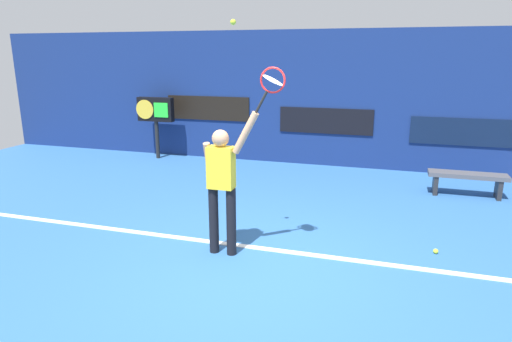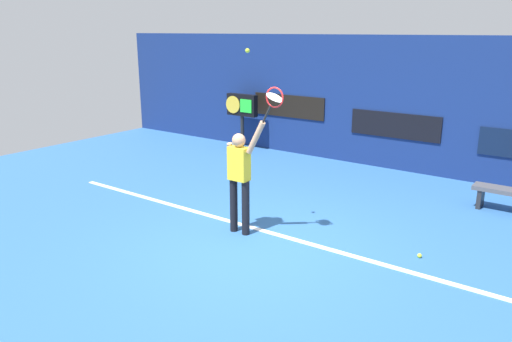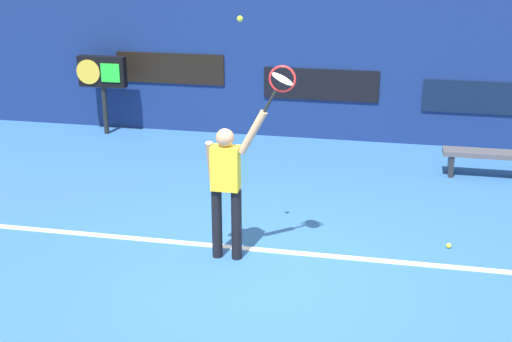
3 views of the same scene
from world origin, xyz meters
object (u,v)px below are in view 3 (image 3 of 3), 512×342
tennis_racket (281,82)px  court_bench (486,158)px  tennis_ball (240,19)px  tennis_player (226,182)px  spare_ball (449,246)px  scoreboard_clock (102,75)px

tennis_racket → court_bench: 5.05m
tennis_ball → court_bench: (3.31, 3.71, -2.64)m
tennis_player → court_bench: (3.50, 3.69, -0.67)m
tennis_ball → spare_ball: 3.99m
tennis_player → tennis_racket: (0.66, -0.00, 1.28)m
tennis_player → spare_ball: bearing=16.5°
court_bench → spare_ball: size_ratio=20.59×
scoreboard_clock → court_bench: bearing=-8.9°
tennis_player → spare_ball: size_ratio=28.58×
tennis_player → scoreboard_clock: size_ratio=1.25×
tennis_racket → tennis_ball: (-0.47, -0.02, 0.69)m
scoreboard_clock → court_bench: (7.17, -1.12, -0.86)m
tennis_racket → scoreboard_clock: 6.56m
tennis_player → tennis_ball: (0.19, -0.03, 1.97)m
tennis_ball → court_bench: bearing=48.3°
scoreboard_clock → tennis_racket: bearing=-48.0°
tennis_racket → scoreboard_clock: tennis_racket is taller
tennis_player → tennis_ball: tennis_ball is taller
tennis_racket → court_bench: bearing=52.4°
tennis_ball → spare_ball: bearing=18.2°
spare_ball → tennis_racket: bearing=-158.6°
scoreboard_clock → spare_ball: bearing=-31.8°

